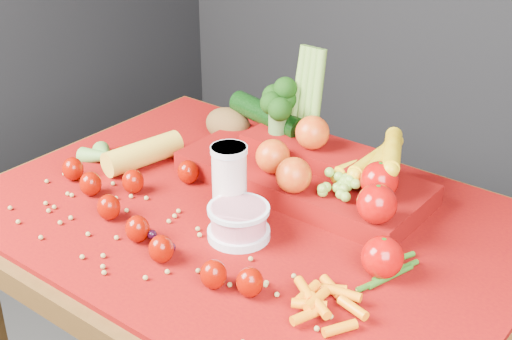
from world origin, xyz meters
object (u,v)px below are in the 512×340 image
Objects in this scene: table at (250,259)px; yogurt_bowl at (239,221)px; produce_mound at (312,164)px; milk_glass at (229,180)px.

table is 0.16m from yogurt_bowl.
produce_mound reaches higher than table.
produce_mound is (0.06, 0.19, -0.02)m from milk_glass.
milk_glass is 0.20m from produce_mound.
yogurt_bowl is at bearing -65.12° from table.
produce_mound reaches higher than yogurt_bowl.
produce_mound is at bearing 72.43° from milk_glass.
produce_mound is (0.00, 0.23, 0.02)m from yogurt_bowl.
yogurt_bowl is at bearing -37.27° from milk_glass.
table is 9.47× the size of yogurt_bowl.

